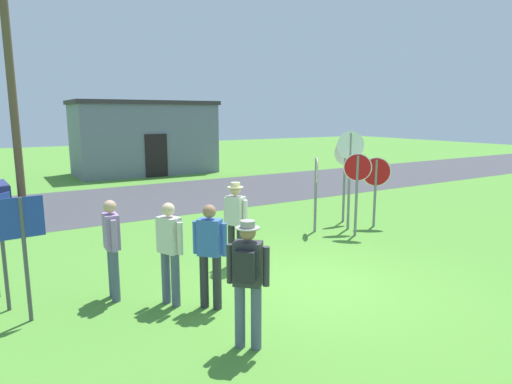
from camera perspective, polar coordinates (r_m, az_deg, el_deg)
The scene contains 16 objects.
ground_plane at distance 8.21m, azimuth 8.05°, elevation -11.89°, with size 80.00×80.00×0.00m, color #518E33.
street_asphalt at distance 16.55m, azimuth -13.71°, elevation -0.81°, with size 60.00×6.40×0.01m, color #424247.
building_background at distance 23.65m, azimuth -14.33°, elevation 6.92°, with size 7.06×3.74×3.72m.
utility_pole at distance 15.48m, azimuth -29.44°, elevation 14.26°, with size 1.80×0.24×8.67m.
stop_sign_center_cluster at distance 11.81m, azimuth 12.13°, elevation 3.70°, with size 0.67×0.35×2.63m.
stop_sign_far_back at distance 12.64m, azimuth 11.49°, elevation 3.34°, with size 0.72×0.11×2.37m.
stop_sign_rear_left at distance 11.25m, azimuth 13.03°, elevation 1.48°, with size 0.49×0.52×2.10m.
stop_sign_leaning_left at distance 11.44m, azimuth 7.82°, elevation 1.38°, with size 0.40×0.57×1.99m.
stop_sign_tallest at distance 12.33m, azimuth 15.33°, elevation 1.55°, with size 0.65×0.49×1.92m.
person_in_dark_shirt at distance 7.63m, azimuth -18.24°, elevation -6.47°, with size 0.24×0.57×1.69m.
person_holding_notes at distance 6.95m, azimuth -6.01°, elevation -7.62°, with size 0.41×0.44×1.69m.
person_on_left at distance 8.75m, azimuth -2.67°, elevation -3.62°, with size 0.35×0.53×1.74m.
person_in_teal at distance 5.73m, azimuth -1.11°, elevation -10.88°, with size 0.48×0.47×1.74m.
person_in_blue at distance 7.18m, azimuth -11.19°, elevation -7.18°, with size 0.35×0.53×1.69m.
info_panel_leftmost at distance 7.79m, azimuth -30.25°, elevation -4.48°, with size 0.35×0.52×1.86m.
info_panel_rightmost at distance 7.23m, azimuth -28.04°, elevation -5.16°, with size 0.60×0.08×1.89m.
Camera 1 is at (-4.89, -5.84, 3.07)m, focal length 30.71 mm.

